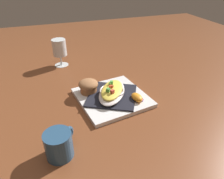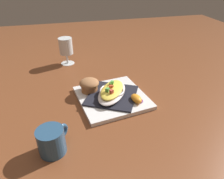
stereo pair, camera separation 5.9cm
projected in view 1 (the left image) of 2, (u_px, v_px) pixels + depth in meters
name	position (u px, v px, depth m)	size (l,w,h in m)	color
ground_plane	(112.00, 99.00, 0.83)	(2.60, 2.60, 0.00)	brown
square_plate	(112.00, 98.00, 0.83)	(0.26, 0.26, 0.02)	white
folded_napkin	(112.00, 95.00, 0.82)	(0.18, 0.18, 0.01)	black
gratin_dish	(112.00, 91.00, 0.81)	(0.18, 0.21, 0.05)	silver
muffin	(88.00, 86.00, 0.83)	(0.08, 0.08, 0.06)	#A6673C
orange_garnish	(137.00, 98.00, 0.79)	(0.06, 0.06, 0.03)	#5A2561
coffee_mug	(59.00, 145.00, 0.57)	(0.09, 0.09, 0.08)	#2A4F73
stemmed_glass	(60.00, 49.00, 1.06)	(0.07, 0.07, 0.14)	white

